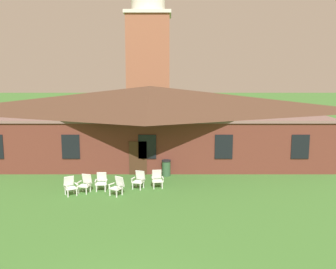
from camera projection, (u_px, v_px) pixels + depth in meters
brick_building at (151, 121)px, 28.94m from camera, size 24.42×10.40×5.26m
dome_tower at (149, 52)px, 45.11m from camera, size 5.18×5.18×18.50m
lawn_chair_by_porch at (70, 185)px, 20.42m from camera, size 0.84×0.86×0.96m
lawn_chair_near_door at (86, 183)px, 20.85m from camera, size 0.75×0.80×0.96m
lawn_chair_left_end at (102, 181)px, 21.22m from camera, size 0.66×0.69×0.96m
lawn_chair_middle at (118, 186)px, 20.39m from camera, size 0.84×0.87×0.96m
lawn_chair_right_end at (139, 179)px, 21.55m from camera, size 0.77×0.82×0.96m
lawn_chair_far_side at (157, 178)px, 21.73m from camera, size 0.70×0.74×0.96m
trash_bin at (167, 168)px, 24.07m from camera, size 0.56×0.56×0.98m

